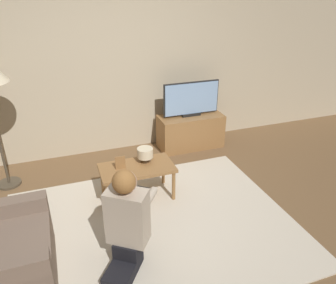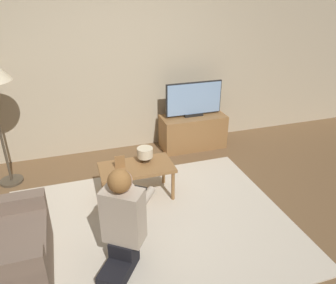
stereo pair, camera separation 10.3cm
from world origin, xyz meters
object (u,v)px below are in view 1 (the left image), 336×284
table_lamp (145,154)px  coffee_table (137,171)px  tv (191,99)px  person_kneeling (127,220)px

table_lamp → coffee_table: bearing=-147.8°
tv → table_lamp: bearing=-135.2°
tv → coffee_table: 1.56m
person_kneeling → coffee_table: bearing=-73.5°
tv → table_lamp: (-0.97, -0.97, -0.24)m
tv → person_kneeling: 2.46m
tv → person_kneeling: size_ratio=0.89×
coffee_table → person_kneeling: size_ratio=0.87×
coffee_table → person_kneeling: person_kneeling is taller
table_lamp → tv: bearing=44.8°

